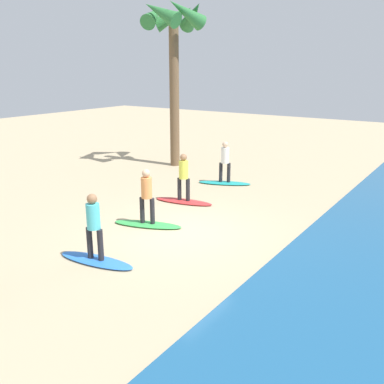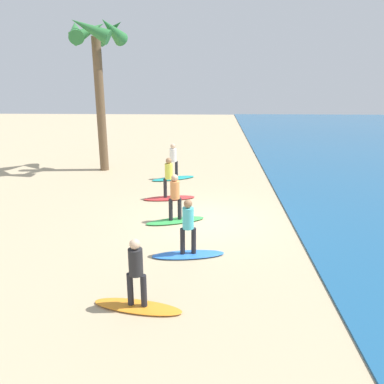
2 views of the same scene
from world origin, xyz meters
name	(u,v)px [view 1 (image 1 of 2)]	position (x,y,z in m)	size (l,w,h in m)	color
ground_plane	(180,232)	(0.00, 0.00, 0.00)	(60.00, 60.00, 0.00)	tan
surfboard_teal	(224,183)	(-5.24, -1.54, 0.04)	(2.10, 0.56, 0.09)	teal
surfer_teal	(225,159)	(-5.24, -1.54, 1.04)	(0.32, 0.43, 1.64)	#232328
surfboard_red	(184,201)	(-2.31, -1.49, 0.04)	(2.10, 0.56, 0.09)	red
surfer_red	(184,174)	(-2.31, -1.49, 1.04)	(0.32, 0.45, 1.64)	#232328
surfboard_green	(148,224)	(0.15, -1.06, 0.04)	(2.10, 0.56, 0.09)	green
surfer_green	(147,192)	(0.15, -1.06, 1.04)	(0.32, 0.44, 1.64)	#232328
surfboard_blue	(96,260)	(2.76, -0.50, 0.04)	(2.10, 0.56, 0.09)	blue
surfer_blue	(94,222)	(2.76, -0.50, 1.04)	(0.32, 0.46, 1.64)	#232328
palm_tree	(174,33)	(-6.91, -5.25, 5.99)	(2.88, 3.03, 7.47)	brown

